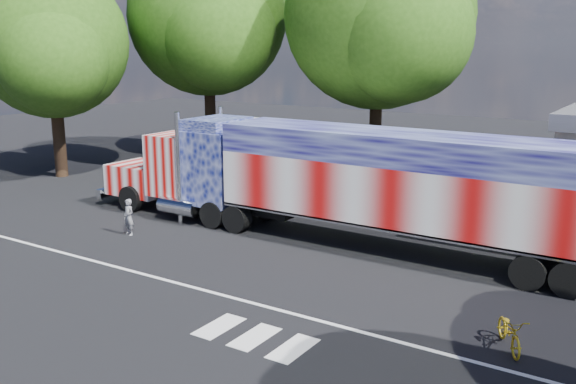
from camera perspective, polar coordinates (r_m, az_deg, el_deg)
The scene contains 9 objects.
ground at distance 23.11m, azimuth -4.07°, elevation -6.01°, with size 100.00×100.00×0.00m, color black.
lane_markings at distance 19.36m, azimuth -6.75°, elevation -9.95°, with size 30.00×2.67×0.01m.
semi_truck at distance 24.64m, azimuth 4.53°, elevation 1.12°, with size 22.38×3.54×4.77m.
coach_bus at distance 31.59m, azimuth 3.03°, elevation 2.73°, with size 12.45×2.90×3.62m.
woman at distance 26.54m, azimuth -13.98°, elevation -2.18°, with size 0.54×0.35×1.48m, color slate.
bicycle at distance 17.45m, azimuth 19.11°, elevation -11.65°, with size 0.61×1.76×0.92m, color gold.
tree_w_a at distance 38.73m, azimuth -20.22°, elevation 12.33°, with size 8.88×8.45×11.84m.
tree_nw_a at distance 41.91m, azimuth -7.03°, elevation 15.19°, with size 10.46×9.96×14.19m.
tree_n_mid at distance 37.16m, azimuth 8.28°, elevation 15.31°, with size 11.11×10.58×14.42m.
Camera 1 is at (13.20, -17.40, 7.55)m, focal length 40.00 mm.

